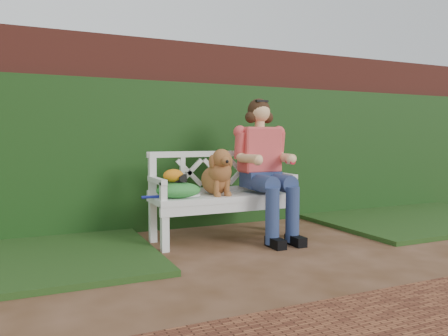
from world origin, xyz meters
name	(u,v)px	position (x,y,z in m)	size (l,w,h in m)	color
ground	(295,257)	(0.00, 0.00, 0.00)	(60.00, 60.00, 0.00)	#422813
brick_wall	(212,135)	(0.00, 1.90, 1.10)	(10.00, 0.30, 2.20)	maroon
ivy_hedge	(219,155)	(0.00, 1.68, 0.85)	(10.00, 0.18, 1.70)	#193410
grass_right	(412,217)	(2.40, 0.90, 0.03)	(2.60, 2.00, 0.05)	black
garden_bench	(224,217)	(-0.30, 0.87, 0.24)	(1.58, 0.60, 0.48)	white
seated_woman	(262,167)	(0.13, 0.85, 0.75)	(0.63, 0.84, 1.49)	#C72E4A
dog	(217,171)	(-0.39, 0.85, 0.72)	(0.32, 0.43, 0.48)	#AA6926
tennis_racket	(182,195)	(-0.77, 0.86, 0.49)	(0.62, 0.26, 0.03)	white
green_bag	(178,190)	(-0.81, 0.81, 0.56)	(0.44, 0.34, 0.15)	#2A9519
camera_item	(180,178)	(-0.79, 0.83, 0.67)	(0.11, 0.08, 0.08)	black
baseball_glove	(173,176)	(-0.86, 0.84, 0.69)	(0.20, 0.15, 0.13)	orange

